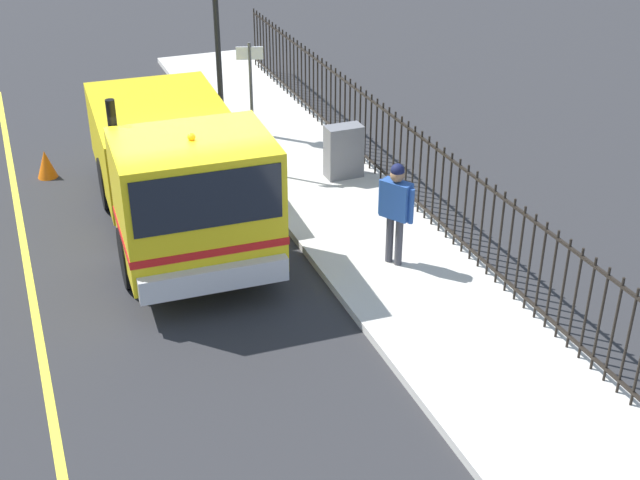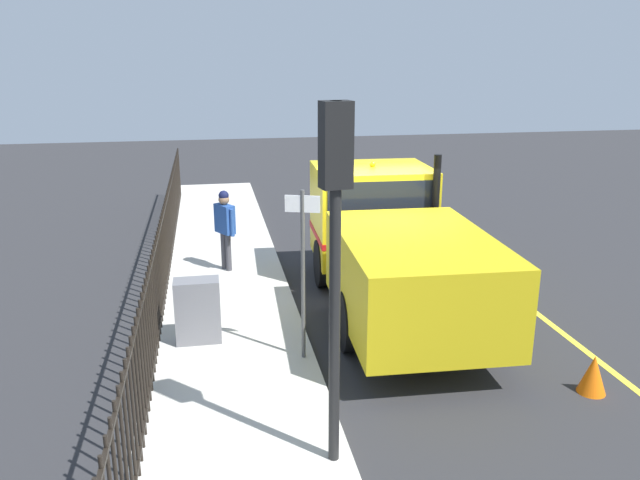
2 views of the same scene
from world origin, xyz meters
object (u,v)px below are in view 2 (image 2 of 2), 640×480
traffic_light_near (335,217)px  utility_cabinet (198,311)px  worker_standing (225,222)px  work_truck (389,239)px  traffic_cone (593,374)px  street_sign (303,257)px

traffic_light_near → utility_cabinet: 4.33m
worker_standing → utility_cabinet: (0.56, 3.40, -0.53)m
worker_standing → work_truck: bearing=20.6°
work_truck → traffic_light_near: traffic_light_near is taller
worker_standing → traffic_cone: bearing=8.3°
traffic_light_near → utility_cabinet: traffic_light_near is taller
work_truck → traffic_light_near: bearing=-111.1°
traffic_cone → street_sign: 4.35m
street_sign → traffic_cone: bearing=158.3°
work_truck → utility_cabinet: (3.45, 1.15, -0.66)m
utility_cabinet → traffic_light_near: bearing=114.2°
worker_standing → traffic_light_near: bearing=-23.5°
traffic_light_near → traffic_cone: traffic_light_near is taller
work_truck → traffic_light_near: 5.17m
work_truck → utility_cabinet: bearing=-159.2°
traffic_cone → street_sign: bearing=-21.7°
work_truck → street_sign: size_ratio=2.38×
utility_cabinet → street_sign: size_ratio=0.40×
utility_cabinet → traffic_cone: size_ratio=1.85×
traffic_cone → utility_cabinet: bearing=-23.7°
traffic_light_near → street_sign: bearing=79.1°
traffic_cone → traffic_light_near: bearing=14.3°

